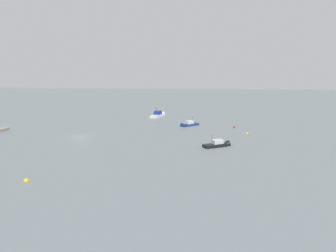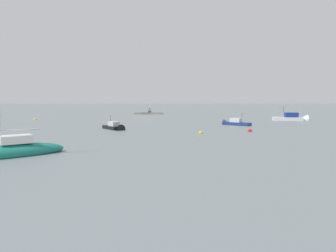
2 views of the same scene
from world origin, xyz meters
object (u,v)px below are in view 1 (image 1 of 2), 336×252
object	(u,v)px
motorboat_white_near	(158,115)
mooring_buoy_mid	(234,127)
motorboat_black_mid	(219,145)
motorboat_navy_far	(188,125)
mooring_buoy_near	(26,181)
mooring_buoy_far	(247,133)

from	to	relation	value
motorboat_white_near	mooring_buoy_mid	distance (m)	27.76
motorboat_black_mid	motorboat_white_near	bearing A→B (deg)	171.03
motorboat_black_mid	motorboat_navy_far	size ratio (longest dim) A/B	1.00
motorboat_white_near	motorboat_black_mid	bearing A→B (deg)	-53.68
motorboat_navy_far	motorboat_black_mid	bearing A→B (deg)	151.01
motorboat_navy_far	mooring_buoy_near	bearing A→B (deg)	112.25
mooring_buoy_near	mooring_buoy_mid	bearing A→B (deg)	148.64
mooring_buoy_mid	mooring_buoy_far	distance (m)	7.89
motorboat_white_near	mooring_buoy_near	bearing A→B (deg)	-83.80
motorboat_black_mid	motorboat_navy_far	distance (m)	22.19
mooring_buoy_near	mooring_buoy_far	world-z (taller)	mooring_buoy_near
motorboat_black_mid	mooring_buoy_near	bearing A→B (deg)	-81.15
motorboat_black_mid	mooring_buoy_far	distance (m)	14.10
motorboat_black_mid	mooring_buoy_mid	bearing A→B (deg)	134.09
mooring_buoy_near	mooring_buoy_far	distance (m)	44.45
mooring_buoy_far	motorboat_white_near	bearing A→B (deg)	-134.45
mooring_buoy_mid	mooring_buoy_far	size ratio (longest dim) A/B	1.19
mooring_buoy_far	motorboat_black_mid	bearing A→B (deg)	-24.79
motorboat_navy_far	mooring_buoy_mid	bearing A→B (deg)	-141.54
mooring_buoy_near	mooring_buoy_far	bearing A→B (deg)	141.04
motorboat_navy_far	mooring_buoy_mid	xyz separation A→B (m)	(0.49, 11.24, -0.20)
motorboat_black_mid	motorboat_navy_far	xyz separation A→B (m)	(-20.84, -7.61, 0.01)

